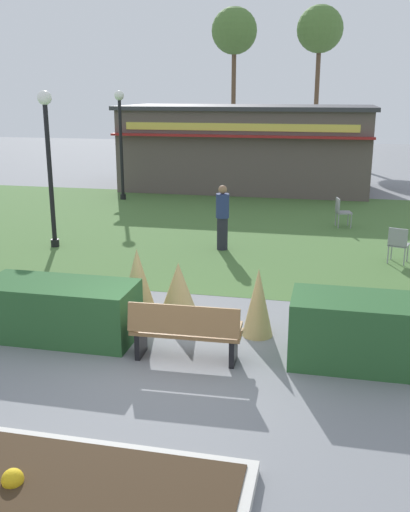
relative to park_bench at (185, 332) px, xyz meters
name	(u,v)px	position (x,y,z in m)	size (l,w,h in m)	color
ground_plane	(167,362)	(-0.26, -0.12, -0.48)	(80.00, 80.00, 0.00)	slate
lawn_patch	(251,229)	(-0.26, 8.97, -0.48)	(36.00, 12.00, 0.01)	#446B33
park_bench	(185,332)	(0.00, 0.00, 0.00)	(1.72, 0.58, 0.95)	olive
hedge_left	(60,310)	(-2.27, 0.43, -0.01)	(2.56, 1.10, 0.95)	#28562B
hedge_right	(359,331)	(2.57, 0.48, 0.04)	(2.05, 1.10, 1.04)	#28562B
ornamental_grass_behind_left	(179,290)	(-0.56, 1.71, 0.04)	(0.74, 0.74, 1.04)	tan
ornamental_grass_behind_right	(258,302)	(0.95, 1.21, 0.11)	(0.52, 0.52, 1.18)	tan
ornamental_grass_behind_center	(138,284)	(-1.28, 1.54, 0.17)	(0.72, 0.72, 1.30)	tan
lamppost_mid	(48,150)	(-5.07, 5.85, 2.06)	(0.36, 0.36, 4.02)	black
lamppost_far	(121,132)	(-5.72, 12.85, 2.06)	(0.36, 0.36, 4.02)	black
trash_bin	(391,331)	(3.06, 0.74, -0.02)	(0.52, 0.52, 0.91)	#2D4233
food_kiosk	(247,147)	(-1.53, 16.58, 1.24)	(10.26, 5.02, 3.42)	#594C47
cafe_chair_west	(341,210)	(2.36, 9.85, 0.05)	(0.53, 0.53, 0.89)	gray
cafe_chair_east	(398,242)	(3.67, 6.14, 0.05)	(0.55, 0.55, 0.89)	gray
person_strolling	(222,217)	(-0.66, 6.52, 0.38)	(0.34, 0.34, 1.69)	#23232D
parked_car_west_slot	(212,151)	(-4.78, 25.18, 0.16)	(4.25, 2.15, 1.20)	#2D6638
tree_left_bg	(320,31)	(0.80, 30.24, 7.02)	(2.80, 2.80, 8.99)	brown
tree_right_bg	(234,32)	(-4.33, 29.54, 6.96)	(2.80, 2.80, 8.94)	brown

